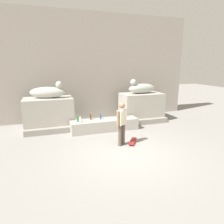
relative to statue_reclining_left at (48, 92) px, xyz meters
name	(u,v)px	position (x,y,z in m)	size (l,w,h in m)	color
ground_plane	(126,153)	(2.39, -3.70, -1.78)	(40.00, 40.00, 0.00)	gray
facade_wall	(91,67)	(2.39, 1.57, 1.07)	(11.44, 0.60, 5.70)	gray
pedestal_left	(49,114)	(-0.04, 0.01, -1.03)	(2.23, 1.27, 1.50)	#A39E93
pedestal_right	(141,107)	(4.81, 0.01, -1.03)	(2.23, 1.27, 1.50)	#A39E93
statue_reclining_left	(48,92)	(0.00, 0.00, 0.00)	(1.68, 0.90, 0.78)	#ADB0A5
statue_reclining_right	(141,88)	(4.78, 0.00, 0.00)	(1.66, 0.75, 0.78)	#ADB0A5
ledge_block	(105,125)	(2.39, -1.09, -1.52)	(3.14, 0.72, 0.53)	#A39E93
skater	(122,122)	(2.52, -2.94, -0.86)	(0.47, 0.36, 1.67)	brown
skateboard	(133,141)	(3.02, -2.87, -1.72)	(0.62, 0.77, 0.08)	maroon
bottle_blue	(101,117)	(2.24, -0.94, -1.15)	(0.07, 0.07, 0.27)	#194C99
bottle_brown	(91,117)	(1.78, -0.85, -1.13)	(0.08, 0.08, 0.31)	#593314
bottle_green	(78,119)	(1.15, -1.04, -1.12)	(0.07, 0.07, 0.32)	#1E722D
bottle_clear	(80,120)	(1.25, -1.17, -1.13)	(0.08, 0.08, 0.29)	silver
stair_step	(102,125)	(2.39, -0.65, -1.65)	(7.07, 0.50, 0.26)	gray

